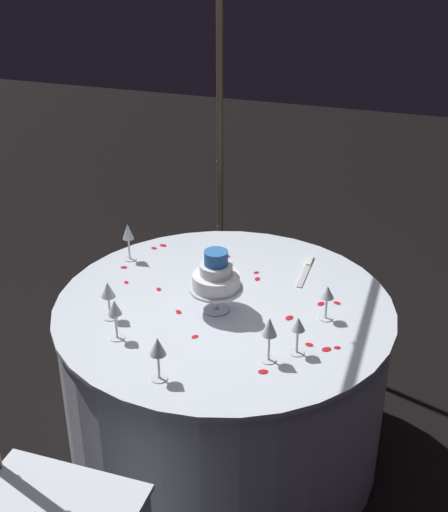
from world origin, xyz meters
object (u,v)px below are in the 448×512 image
at_px(main_table, 224,381).
at_px(wine_glass_1, 327,295).
at_px(wine_glass_5, 158,349).
at_px(wine_glass_0, 108,292).
at_px(wine_glass_6, 269,329).
at_px(decorative_arch, 131,132).
at_px(cake_knife, 306,270).
at_px(tiered_cake, 216,278).
at_px(wine_glass_3, 128,234).
at_px(wine_glass_4, 115,310).
at_px(wine_glass_2, 298,327).

bearing_deg(main_table, wine_glass_1, -86.68).
bearing_deg(wine_glass_5, wine_glass_0, 48.31).
height_order(main_table, wine_glass_6, wine_glass_6).
xyz_separation_m(decorative_arch, cake_knife, (0.40, -0.64, -0.70)).
relative_size(tiered_cake, wine_glass_5, 1.57).
relative_size(main_table, wine_glass_3, 7.80).
relative_size(wine_glass_1, wine_glass_6, 0.82).
height_order(tiered_cake, wine_glass_4, tiered_cake).
relative_size(wine_glass_6, cake_knife, 0.63).
bearing_deg(cake_knife, wine_glass_0, 133.64).
xyz_separation_m(main_table, wine_glass_6, (-0.32, -0.28, 0.54)).
bearing_deg(wine_glass_0, cake_knife, -46.36).
relative_size(decorative_arch, wine_glass_4, 13.51).
bearing_deg(tiered_cake, wine_glass_5, 174.78).
bearing_deg(tiered_cake, wine_glass_2, -116.57).
bearing_deg(wine_glass_6, tiered_cake, 47.47).
bearing_deg(tiered_cake, wine_glass_6, -132.53).
bearing_deg(wine_glass_4, tiered_cake, -43.91).
distance_m(tiered_cake, wine_glass_6, 0.40).
bearing_deg(wine_glass_2, wine_glass_3, 61.80).
relative_size(wine_glass_4, wine_glass_6, 0.92).
bearing_deg(cake_knife, wine_glass_1, -157.01).
bearing_deg(wine_glass_3, wine_glass_1, -102.83).
distance_m(decorative_arch, wine_glass_4, 0.69).
height_order(tiered_cake, cake_knife, tiered_cake).
bearing_deg(wine_glass_2, decorative_arch, 71.92).
distance_m(tiered_cake, wine_glass_5, 0.50).
distance_m(main_table, wine_glass_3, 0.80).
bearing_deg(tiered_cake, wine_glass_4, 136.09).
bearing_deg(main_table, decorative_arch, 90.16).
bearing_deg(main_table, wine_glass_0, 120.84).
distance_m(main_table, wine_glass_2, 0.68).
xyz_separation_m(wine_glass_1, wine_glass_6, (-0.35, 0.15, 0.03)).
relative_size(wine_glass_4, wine_glass_5, 0.98).
height_order(decorative_arch, main_table, decorative_arch).
bearing_deg(wine_glass_1, wine_glass_2, 167.80).
bearing_deg(wine_glass_5, cake_knife, -19.03).
xyz_separation_m(wine_glass_1, cake_knife, (0.37, 0.16, -0.11)).
height_order(wine_glass_0, wine_glass_1, wine_glass_0).
relative_size(tiered_cake, wine_glass_6, 1.47).
distance_m(main_table, wine_glass_5, 0.76).
relative_size(decorative_arch, wine_glass_0, 13.83).
height_order(wine_glass_2, wine_glass_3, wine_glass_3).
bearing_deg(tiered_cake, decorative_arch, 81.86).
height_order(wine_glass_5, cake_knife, wine_glass_5).
bearing_deg(wine_glass_3, cake_knife, -79.38).
height_order(decorative_arch, wine_glass_3, decorative_arch).
relative_size(wine_glass_1, cake_knife, 0.51).
height_order(decorative_arch, wine_glass_6, decorative_arch).
xyz_separation_m(decorative_arch, wine_glass_5, (-0.55, -0.32, -0.58)).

